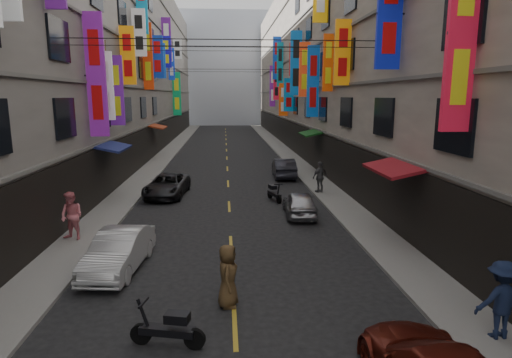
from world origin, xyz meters
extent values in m
cube|color=slate|center=(-6.00, 42.00, 0.06)|extent=(2.00, 90.00, 0.12)
cube|color=slate|center=(6.00, 42.00, 0.06)|extent=(2.00, 90.00, 0.12)
cube|color=gray|center=(-12.00, 42.00, 9.50)|extent=(10.00, 90.00, 19.00)
cube|color=black|center=(-6.95, 42.00, 1.50)|extent=(0.12, 85.50, 3.00)
cube|color=#66635E|center=(-6.94, 42.00, 3.20)|extent=(0.16, 90.00, 0.14)
cube|color=#66635E|center=(-6.94, 42.00, 6.40)|extent=(0.16, 90.00, 0.14)
cube|color=#66635E|center=(-6.94, 42.00, 9.60)|extent=(0.16, 90.00, 0.14)
cube|color=#66635E|center=(-6.94, 42.00, 12.80)|extent=(0.16, 90.00, 0.14)
cube|color=#B0A394|center=(12.00, 42.00, 9.50)|extent=(10.00, 90.00, 19.00)
cube|color=black|center=(6.95, 42.00, 1.50)|extent=(0.12, 85.50, 3.00)
cube|color=#66635E|center=(6.94, 42.00, 3.20)|extent=(0.16, 90.00, 0.14)
cube|color=#66635E|center=(6.94, 42.00, 6.40)|extent=(0.16, 90.00, 0.14)
cube|color=#66635E|center=(6.94, 42.00, 9.60)|extent=(0.16, 90.00, 0.14)
cube|color=#66635E|center=(6.94, 42.00, 12.80)|extent=(0.16, 90.00, 0.14)
cube|color=silver|center=(0.00, 92.00, 11.00)|extent=(18.00, 8.00, 22.00)
cube|color=red|center=(6.48, 14.17, 7.45)|extent=(0.84, 0.18, 5.50)
cylinder|color=black|center=(6.53, 14.17, 7.45)|extent=(0.94, 0.08, 0.08)
cube|color=#0E1AA3|center=(6.40, 19.52, 8.93)|extent=(1.00, 0.18, 4.29)
cylinder|color=black|center=(6.45, 19.52, 8.93)|extent=(1.10, 0.08, 0.08)
cube|color=#7C1B94|center=(-6.44, 24.18, 6.72)|extent=(0.92, 0.18, 5.97)
cylinder|color=black|center=(-6.49, 24.18, 6.72)|extent=(1.02, 0.08, 0.08)
cube|color=white|center=(-6.50, 26.07, 6.25)|extent=(0.79, 0.18, 3.60)
cylinder|color=black|center=(-6.55, 26.07, 6.25)|extent=(0.89, 0.08, 0.08)
cube|color=orange|center=(6.45, 26.45, 8.10)|extent=(0.90, 0.18, 3.57)
cylinder|color=black|center=(6.50, 26.45, 8.10)|extent=(1.00, 0.08, 0.08)
cube|color=#5F198D|center=(-6.49, 28.23, 6.03)|extent=(0.82, 0.18, 4.02)
cylinder|color=black|center=(-6.54, 28.23, 6.03)|extent=(0.92, 0.08, 0.08)
cube|color=#CF430B|center=(6.56, 30.24, 7.83)|extent=(0.68, 0.18, 3.62)
cylinder|color=black|center=(6.61, 30.24, 7.83)|extent=(0.78, 0.08, 0.08)
cube|color=orange|center=(-6.43, 31.56, 8.33)|extent=(0.95, 0.18, 3.71)
cylinder|color=black|center=(-6.48, 31.56, 8.33)|extent=(1.05, 0.08, 0.08)
cube|color=#0E4BAB|center=(6.45, 34.36, 6.78)|extent=(0.90, 0.18, 5.22)
cylinder|color=black|center=(6.50, 34.36, 6.78)|extent=(1.00, 0.08, 0.08)
cube|color=silver|center=(-6.40, 35.82, 10.35)|extent=(0.99, 0.18, 3.40)
cylinder|color=black|center=(-6.45, 35.82, 10.35)|extent=(1.09, 0.08, 0.08)
cube|color=#0E7FAE|center=(-6.47, 37.79, 12.63)|extent=(0.87, 0.18, 4.23)
cylinder|color=black|center=(-6.52, 37.79, 12.63)|extent=(0.97, 0.08, 0.08)
cube|color=#F64317|center=(6.46, 37.96, 7.86)|extent=(0.89, 0.18, 4.37)
cylinder|color=black|center=(6.51, 37.96, 7.86)|extent=(0.99, 0.08, 0.08)
cube|color=red|center=(-6.49, 39.52, 8.97)|extent=(0.83, 0.18, 5.40)
cylinder|color=black|center=(-6.54, 39.52, 8.97)|extent=(0.93, 0.08, 0.08)
cube|color=#0F5DB2|center=(6.39, 41.88, 8.66)|extent=(1.03, 0.18, 5.70)
cylinder|color=black|center=(6.44, 41.88, 8.66)|extent=(1.13, 0.08, 0.08)
cube|color=#0D2E9E|center=(-6.36, 44.13, 9.35)|extent=(1.09, 0.18, 3.85)
cylinder|color=black|center=(-6.41, 44.13, 9.35)|extent=(1.19, 0.08, 0.08)
cube|color=red|center=(6.53, 44.43, 9.19)|extent=(0.75, 0.18, 3.11)
cylinder|color=black|center=(6.58, 44.43, 9.19)|extent=(0.85, 0.08, 0.08)
cube|color=#0D67A5|center=(6.40, 46.15, 5.85)|extent=(0.99, 0.18, 3.34)
cylinder|color=black|center=(6.45, 46.15, 5.85)|extent=(1.09, 0.08, 0.08)
cube|color=blue|center=(-6.50, 47.85, 9.27)|extent=(0.80, 0.18, 3.50)
cylinder|color=black|center=(-6.55, 47.85, 9.27)|extent=(0.90, 0.08, 0.08)
cube|color=#140EAC|center=(-6.35, 50.35, 10.39)|extent=(1.10, 0.18, 3.29)
cylinder|color=black|center=(-6.40, 50.35, 10.39)|extent=(1.20, 0.08, 0.08)
cube|color=#C9420B|center=(6.40, 50.05, 5.35)|extent=(1.00, 0.18, 3.57)
cylinder|color=black|center=(6.45, 50.05, 5.35)|extent=(1.10, 0.08, 0.08)
cube|color=#571577|center=(-6.39, 51.55, 11.84)|extent=(1.02, 0.18, 4.60)
cylinder|color=black|center=(-6.44, 51.55, 11.84)|extent=(1.12, 0.08, 0.08)
cube|color=#0B7085|center=(6.53, 54.26, 9.40)|extent=(0.75, 0.18, 5.14)
cylinder|color=black|center=(6.58, 54.26, 9.40)|extent=(0.85, 0.08, 0.08)
cube|color=#1137C8|center=(-6.52, 56.44, 9.56)|extent=(0.76, 0.18, 3.76)
cylinder|color=black|center=(-6.57, 56.44, 9.56)|extent=(0.86, 0.08, 0.08)
cube|color=#0E39AB|center=(6.40, 56.34, 10.33)|extent=(1.00, 0.18, 5.13)
cylinder|color=black|center=(6.45, 56.34, 10.33)|extent=(1.10, 0.08, 0.08)
cube|color=red|center=(6.52, 57.68, 7.16)|extent=(0.76, 0.18, 3.78)
cylinder|color=black|center=(6.57, 57.68, 7.16)|extent=(0.86, 0.08, 0.08)
cube|color=#0C894D|center=(-6.37, 59.89, 6.01)|extent=(1.06, 0.18, 5.58)
cylinder|color=black|center=(-6.42, 59.89, 6.01)|extent=(1.16, 0.08, 0.08)
cube|color=silver|center=(-6.34, 62.34, 11.98)|extent=(1.12, 0.18, 2.66)
cylinder|color=black|center=(-6.39, 62.34, 11.98)|extent=(1.22, 0.08, 0.08)
cube|color=#6A1782|center=(6.51, 62.14, 7.08)|extent=(0.78, 0.18, 5.52)
cylinder|color=black|center=(6.56, 62.14, 7.08)|extent=(0.88, 0.08, 0.08)
cube|color=maroon|center=(6.30, 18.00, 3.00)|extent=(1.39, 3.20, 0.41)
cube|color=navy|center=(-6.30, 26.00, 3.00)|extent=(1.39, 3.20, 0.41)
cube|color=#134716|center=(6.30, 34.00, 3.00)|extent=(1.39, 3.20, 0.41)
cube|color=#983416|center=(-6.30, 42.00, 3.00)|extent=(1.39, 3.20, 0.41)
cylinder|color=black|center=(0.00, 22.00, 8.20)|extent=(14.00, 0.04, 0.04)
cylinder|color=black|center=(0.00, 36.00, 9.40)|extent=(14.00, 0.04, 0.04)
cylinder|color=black|center=(0.00, 50.00, 8.60)|extent=(14.00, 0.04, 0.04)
cube|color=gold|center=(0.00, 12.00, 0.01)|extent=(0.12, 2.20, 0.01)
cube|color=gold|center=(0.00, 18.00, 0.01)|extent=(0.12, 2.20, 0.01)
cube|color=gold|center=(0.00, 24.00, 0.01)|extent=(0.12, 2.20, 0.01)
cube|color=gold|center=(0.00, 30.00, 0.01)|extent=(0.12, 2.20, 0.01)
cube|color=gold|center=(0.00, 36.00, 0.01)|extent=(0.12, 2.20, 0.01)
cube|color=gold|center=(0.00, 42.00, 0.01)|extent=(0.12, 2.20, 0.01)
cube|color=gold|center=(0.00, 48.00, 0.01)|extent=(0.12, 2.20, 0.01)
cube|color=gold|center=(0.00, 54.00, 0.01)|extent=(0.12, 2.20, 0.01)
cube|color=gold|center=(0.00, 60.00, 0.01)|extent=(0.12, 2.20, 0.01)
cube|color=gold|center=(0.00, 66.00, 0.01)|extent=(0.12, 2.20, 0.01)
cube|color=gold|center=(0.00, 72.00, 0.01)|extent=(0.12, 2.20, 0.01)
cube|color=gold|center=(0.00, 78.00, 0.01)|extent=(0.12, 2.20, 0.01)
cylinder|color=black|center=(-2.20, 11.39, 0.25)|extent=(0.51, 0.23, 0.50)
cylinder|color=black|center=(-0.94, 11.09, 0.25)|extent=(0.51, 0.23, 0.50)
cube|color=black|center=(-1.57, 11.24, 0.40)|extent=(1.33, 0.59, 0.18)
cube|color=black|center=(-1.33, 11.19, 0.75)|extent=(0.61, 0.44, 0.22)
cylinder|color=black|center=(-2.11, 11.37, 0.70)|extent=(0.36, 0.16, 0.88)
cylinder|color=black|center=(-2.11, 11.37, 1.05)|extent=(0.17, 0.50, 0.06)
cylinder|color=black|center=(2.70, 24.41, 0.25)|extent=(0.25, 0.51, 0.50)
cylinder|color=black|center=(2.34, 25.66, 0.25)|extent=(0.25, 0.51, 0.50)
cube|color=black|center=(2.52, 25.03, 0.40)|extent=(0.65, 1.33, 0.18)
cube|color=black|center=(2.45, 25.27, 0.75)|extent=(0.46, 0.62, 0.22)
cylinder|color=black|center=(2.67, 24.50, 0.70)|extent=(0.17, 0.36, 0.88)
cylinder|color=black|center=(2.67, 24.50, 1.05)|extent=(0.50, 0.20, 0.06)
imported|color=silver|center=(-3.75, 15.88, 0.66)|extent=(1.82, 4.15, 1.32)
imported|color=black|center=(-3.56, 26.69, 0.63)|extent=(2.51, 4.72, 1.26)
imported|color=#A6A6AB|center=(3.40, 22.01, 0.61)|extent=(1.61, 3.64, 1.22)
imported|color=#282830|center=(4.00, 31.99, 0.68)|extent=(1.57, 4.19, 1.37)
imported|color=pink|center=(-6.24, 18.82, 1.08)|extent=(1.11, 0.96, 1.93)
imported|color=#141C37|center=(6.18, 10.90, 1.06)|extent=(1.26, 0.71, 1.88)
imported|color=#515153|center=(5.40, 26.51, 1.04)|extent=(1.23, 1.05, 1.83)
imported|color=brown|center=(-0.16, 13.10, 0.89)|extent=(0.68, 0.93, 1.77)
camera|label=1|loc=(-0.19, 2.11, 5.71)|focal=30.00mm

